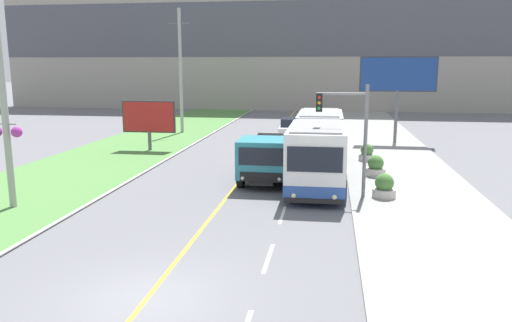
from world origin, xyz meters
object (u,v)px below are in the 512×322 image
car_distant (291,127)px  planter_round_third (367,153)px  city_bus (318,147)px  utility_pole_far (181,71)px  utility_pole_near (2,87)px  billboard_small (149,118)px  dump_truck (267,159)px  planter_round_second (376,167)px  billboard_large (398,77)px  traffic_light_mast (349,126)px  planter_round_near (384,187)px

car_distant → planter_round_third: car_distant is taller
city_bus → utility_pole_far: (-12.34, 16.11, 3.75)m
utility_pole_near → billboard_small: 14.74m
dump_truck → planter_round_second: size_ratio=6.19×
car_distant → billboard_large: size_ratio=0.66×
utility_pole_near → traffic_light_mast: utility_pole_near is taller
utility_pole_near → utility_pole_far: 23.87m
car_distant → city_bus: bearing=-80.3°
planter_round_near → planter_round_second: (-0.00, 4.41, 0.02)m
billboard_small → utility_pole_near: bearing=-92.6°
planter_round_third → billboard_large: bearing=71.5°
planter_round_near → planter_round_second: planter_round_second is taller
utility_pole_near → billboard_large: utility_pole_near is taller
traffic_light_mast → planter_round_near: 3.15m
planter_round_near → city_bus: bearing=126.4°
car_distant → traffic_light_mast: bearing=-78.3°
car_distant → utility_pole_near: size_ratio=0.41×
billboard_large → traffic_light_mast: bearing=-103.8°
traffic_light_mast → city_bus: bearing=109.4°
dump_truck → planter_round_second: bearing=19.3°
planter_round_second → dump_truck: bearing=-160.7°
city_bus → planter_round_third: (2.88, 4.70, -1.09)m
car_distant → utility_pole_far: 10.71m
utility_pole_near → planter_round_near: size_ratio=9.79×
utility_pole_near → planter_round_second: bearing=27.3°
car_distant → planter_round_second: car_distant is taller
car_distant → billboard_small: size_ratio=1.14×
planter_round_third → planter_round_near: bearing=-89.0°
billboard_large → planter_round_third: 9.42m
billboard_large → billboard_small: 18.52m
city_bus → planter_round_near: city_bus is taller
city_bus → utility_pole_near: (-12.51, -7.75, 3.38)m
utility_pole_far → planter_round_third: (15.22, -11.42, -4.84)m
car_distant → billboard_small: bearing=-134.8°
planter_round_third → utility_pole_near: bearing=-141.0°
planter_round_near → planter_round_second: bearing=90.0°
billboard_large → planter_round_second: 13.29m
dump_truck → planter_round_near: 6.13m
utility_pole_near → planter_round_second: size_ratio=9.49×
utility_pole_near → planter_round_second: utility_pole_near is taller
billboard_small → planter_round_near: 18.51m
utility_pole_far → billboard_small: bearing=-87.1°
car_distant → planter_round_second: size_ratio=3.84×
traffic_light_mast → billboard_large: billboard_large is taller
utility_pole_near → utility_pole_far: size_ratio=1.00×
car_distant → planter_round_second: (5.74, -15.64, -0.12)m
billboard_large → planter_round_near: (-2.48, -16.69, -4.45)m
utility_pole_far → billboard_large: bearing=-11.2°
utility_pole_far → billboard_small: utility_pole_far is taller
billboard_small → planter_round_near: bearing=-36.1°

